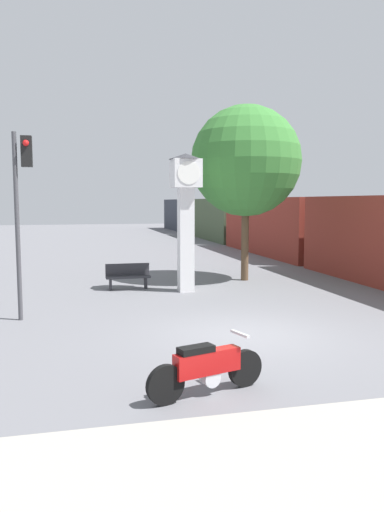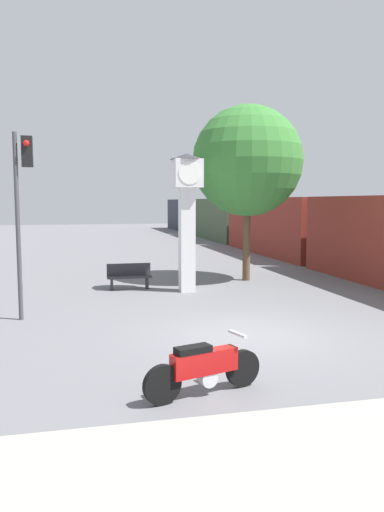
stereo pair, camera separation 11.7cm
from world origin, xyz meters
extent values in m
plane|color=slate|center=(0.00, 0.00, 0.00)|extent=(120.00, 120.00, 0.00)
cylinder|color=black|center=(-1.13, -3.20, 0.32)|extent=(0.65, 0.29, 0.64)
cylinder|color=black|center=(-2.61, -3.66, 0.32)|extent=(0.65, 0.29, 0.64)
cube|color=#B71414|center=(-1.87, -3.43, 0.56)|extent=(1.20, 0.57, 0.39)
cube|color=black|center=(-2.07, -3.50, 0.81)|extent=(0.65, 0.41, 0.11)
cylinder|color=silver|center=(-1.82, -3.42, 0.29)|extent=(0.35, 0.29, 0.30)
cube|color=silver|center=(-1.24, -3.24, 0.95)|extent=(0.20, 0.47, 0.04)
cube|color=white|center=(-0.09, 5.99, 1.83)|extent=(0.51, 0.51, 3.66)
cube|color=white|center=(-0.09, 5.99, 4.14)|extent=(0.97, 0.97, 0.97)
cylinder|color=white|center=(-0.09, 5.49, 4.14)|extent=(0.78, 0.02, 0.78)
cone|color=#333338|center=(-0.09, 5.99, 4.73)|extent=(1.17, 1.17, 0.20)
cube|color=maroon|center=(8.18, 17.22, 1.70)|extent=(2.80, 11.81, 3.40)
cube|color=#425138|center=(8.18, 29.64, 1.70)|extent=(2.80, 11.81, 3.40)
cube|color=#333842|center=(8.18, 42.05, 1.70)|extent=(2.80, 11.81, 3.40)
cylinder|color=#47474C|center=(-5.38, 2.81, 2.49)|extent=(0.12, 0.12, 4.98)
cube|color=black|center=(-5.08, 2.81, 4.48)|extent=(0.28, 0.24, 0.80)
sphere|color=red|center=(-5.08, 2.66, 4.68)|extent=(0.16, 0.16, 0.16)
cylinder|color=brown|center=(2.79, 7.89, 1.51)|extent=(0.30, 0.30, 3.02)
sphere|color=#387A33|center=(2.79, 7.89, 4.77)|extent=(4.37, 4.37, 4.37)
cube|color=#2D2D33|center=(-2.03, 6.88, 0.45)|extent=(1.60, 0.44, 0.08)
cube|color=#2D2D33|center=(-2.03, 7.07, 0.70)|extent=(1.60, 0.06, 0.44)
cube|color=#2D2D33|center=(-2.67, 6.88, 0.21)|extent=(0.08, 0.35, 0.41)
cube|color=#2D2D33|center=(-1.39, 6.88, 0.21)|extent=(0.08, 0.35, 0.41)
camera|label=1|loc=(-3.96, -11.08, 3.18)|focal=35.00mm
camera|label=2|loc=(-3.85, -11.11, 3.18)|focal=35.00mm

